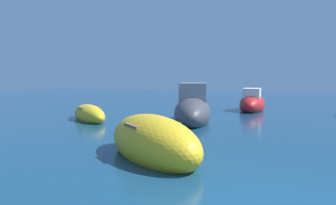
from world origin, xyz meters
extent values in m
ellipsoid|color=#B21E1E|center=(-2.94, 15.45, 0.37)|extent=(1.67, 4.30, 1.34)
cube|color=white|center=(-2.92, 15.11, 1.08)|extent=(1.03, 1.63, 0.61)
ellipsoid|color=#3F3F47|center=(-4.83, 9.33, 0.41)|extent=(2.95, 4.91, 1.49)
cube|color=gray|center=(-4.94, 9.68, 1.32)|extent=(1.65, 1.89, 0.93)
ellipsoid|color=gold|center=(-3.77, 2.93, 0.39)|extent=(3.99, 3.53, 1.42)
cube|color=brown|center=(-3.77, 2.93, 0.86)|extent=(1.36, 1.47, 0.08)
ellipsoid|color=gold|center=(-9.55, 7.87, 0.27)|extent=(3.43, 2.92, 0.97)
cube|color=brown|center=(-9.55, 7.87, 0.60)|extent=(1.07, 1.11, 0.08)
camera|label=1|loc=(-0.39, -4.04, 2.06)|focal=32.65mm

